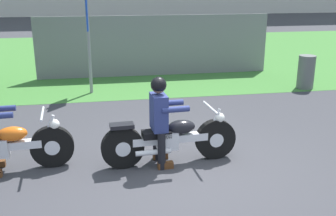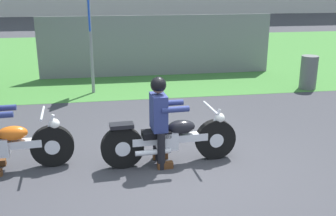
# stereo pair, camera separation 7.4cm
# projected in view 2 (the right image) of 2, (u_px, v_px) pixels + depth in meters

# --- Properties ---
(ground) EXTENTS (120.00, 120.00, 0.00)m
(ground) POSITION_uv_depth(u_px,v_px,m) (189.00, 172.00, 6.07)
(ground) COLOR #38383D
(grass_verge) EXTENTS (60.00, 12.00, 0.01)m
(grass_verge) POSITION_uv_depth(u_px,v_px,m) (135.00, 56.00, 15.47)
(grass_verge) COLOR #3D7533
(grass_verge) RESTS_ON ground
(motorcycle_lead) EXTENTS (2.16, 0.66, 0.89)m
(motorcycle_lead) POSITION_uv_depth(u_px,v_px,m) (170.00, 139.00, 6.28)
(motorcycle_lead) COLOR black
(motorcycle_lead) RESTS_ON ground
(rider_lead) EXTENTS (0.57, 0.48, 1.41)m
(rider_lead) POSITION_uv_depth(u_px,v_px,m) (160.00, 114.00, 6.12)
(rider_lead) COLOR black
(rider_lead) RESTS_ON ground
(motorcycle_follow) EXTENTS (2.13, 0.66, 0.89)m
(motorcycle_follow) POSITION_uv_depth(u_px,v_px,m) (2.00, 146.00, 6.02)
(motorcycle_follow) COLOR black
(motorcycle_follow) RESTS_ON ground
(trash_can) EXTENTS (0.44, 0.44, 0.88)m
(trash_can) POSITION_uv_depth(u_px,v_px,m) (309.00, 72.00, 10.65)
(trash_can) COLOR #595E5B
(trash_can) RESTS_ON ground
(sign_banner) EXTENTS (0.08, 0.60, 2.60)m
(sign_banner) POSITION_uv_depth(u_px,v_px,m) (90.00, 25.00, 9.87)
(sign_banner) COLOR gray
(sign_banner) RESTS_ON ground
(fence_segment) EXTENTS (7.00, 0.06, 1.80)m
(fence_segment) POSITION_uv_depth(u_px,v_px,m) (158.00, 46.00, 12.05)
(fence_segment) COLOR slate
(fence_segment) RESTS_ON ground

